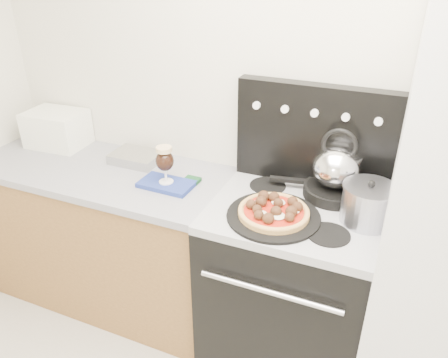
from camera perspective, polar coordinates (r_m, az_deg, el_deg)
The scene contains 15 objects.
room_shell at distance 1.16m, azimuth -4.71°, elevation -10.33°, with size 3.52×3.01×2.52m.
base_cabinet at distance 2.73m, azimuth -14.63°, elevation -7.39°, with size 1.45×0.60×0.86m, color brown.
countertop at distance 2.50m, azimuth -15.86°, elevation 1.06°, with size 1.48×0.63×0.04m, color #93929D.
stove_body at distance 2.30m, azimuth 8.35°, elevation -13.99°, with size 0.76×0.65×0.88m, color black.
cooktop at distance 2.02m, azimuth 9.24°, elevation -4.26°, with size 0.76×0.65×0.04m, color #ADADB2.
backguard at distance 2.14m, azimuth 11.68°, elevation 5.54°, with size 0.76×0.08×0.50m, color black.
toaster_oven at distance 2.82m, azimuth -20.98°, elevation 6.16°, with size 0.34×0.25×0.21m, color white.
foil_sheet at distance 2.50m, azimuth -11.39°, elevation 2.78°, with size 0.27×0.20×0.05m, color silver.
oven_mitt at distance 2.22m, azimuth -7.53°, elevation -0.67°, with size 0.27×0.16×0.02m, color navy.
beer_glass at distance 2.17m, azimuth -7.71°, elevation 1.88°, with size 0.09×0.09×0.20m, color black, non-canonical shape.
pizza_pan at distance 1.93m, azimuth 6.47°, elevation -4.83°, with size 0.41×0.41×0.01m, color black.
pizza at distance 1.92m, azimuth 6.51°, elevation -4.11°, with size 0.31×0.31×0.04m, color #EEBC6A, non-canonical shape.
skillet at distance 2.13m, azimuth 14.07°, elevation -1.58°, with size 0.28×0.28×0.05m, color black.
tea_kettle at distance 2.07m, azimuth 14.54°, elevation 1.97°, with size 0.22×0.22×0.24m, color silver, non-canonical shape.
stock_pot at distance 1.95m, azimuth 18.27°, elevation -3.25°, with size 0.22×0.22×0.16m, color #A8A9B6.
Camera 1 is at (0.44, -0.50, 1.97)m, focal length 35.00 mm.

